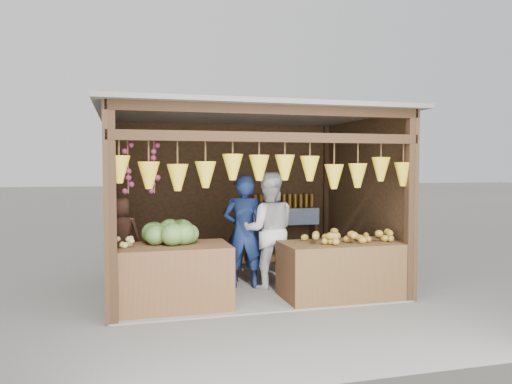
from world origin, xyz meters
TOP-DOWN VIEW (x-y plane):
  - ground at (0.00, 0.00)m, footprint 80.00×80.00m
  - stall_structure at (-0.03, -0.04)m, footprint 4.30×3.30m
  - back_shelf at (1.05, 1.28)m, footprint 1.25×0.32m
  - counter_left at (-1.19, -0.97)m, footprint 1.44×0.85m
  - counter_right at (1.14, -1.06)m, footprint 1.71×0.85m
  - stool at (-1.84, 0.21)m, footprint 0.29×0.29m
  - man_standing at (-0.07, -0.17)m, footprint 0.71×0.57m
  - woman_standing at (0.29, -0.26)m, footprint 0.95×0.80m
  - vendor_seated at (-1.84, 0.21)m, footprint 0.61×0.47m
  - melon_pile at (-1.19, -0.87)m, footprint 1.00×0.50m
  - tanfruit_pile at (-1.83, -0.97)m, footprint 0.34×0.40m
  - mango_pile at (1.24, -1.05)m, footprint 1.40×0.64m

SIDE VIEW (x-z plane):
  - ground at x=0.00m, z-range 0.00..0.00m
  - stool at x=-1.84m, z-range 0.00..0.27m
  - counter_right at x=1.14m, z-range 0.00..0.78m
  - counter_left at x=-1.19m, z-range 0.00..0.83m
  - vendor_seated at x=-1.84m, z-range 0.27..1.39m
  - man_standing at x=-0.07m, z-range 0.00..1.71m
  - back_shelf at x=1.05m, z-range 0.21..1.54m
  - woman_standing at x=0.29m, z-range 0.00..1.76m
  - tanfruit_pile at x=-1.83m, z-range 0.83..0.96m
  - mango_pile at x=1.24m, z-range 0.78..1.00m
  - melon_pile at x=-1.19m, z-range 0.83..1.15m
  - stall_structure at x=-0.03m, z-range 0.34..3.00m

